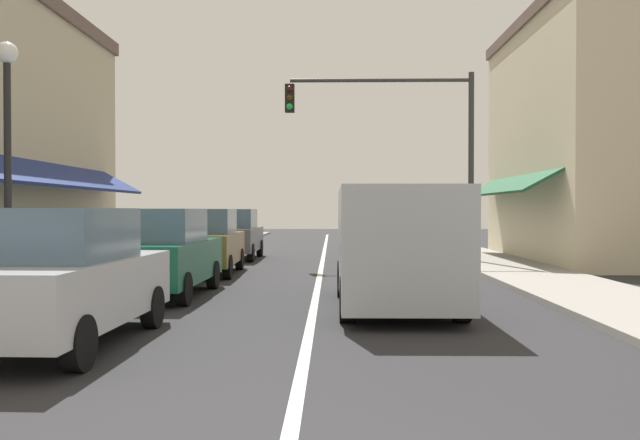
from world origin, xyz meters
TOP-DOWN VIEW (x-y plane):
  - ground_plane at (0.00, 18.00)m, footprint 80.00×80.00m
  - sidewalk_left at (-5.50, 18.00)m, footprint 2.60×56.00m
  - sidewalk_right at (5.50, 18.00)m, footprint 2.60×56.00m
  - lane_center_stripe at (0.00, 18.00)m, footprint 0.14×52.00m
  - storefront_right_block at (9.24, 20.00)m, footprint 6.19×10.20m
  - parked_car_nearest_left at (-3.16, 5.49)m, footprint 1.87×4.15m
  - parked_car_second_left at (-3.13, 10.44)m, footprint 1.85×4.13m
  - parked_car_third_left at (-3.12, 15.11)m, footprint 1.87×4.14m
  - parked_car_far_left at (-3.17, 20.69)m, footprint 1.79×4.11m
  - van_in_lane at (1.44, 8.98)m, footprint 2.02×5.19m
  - traffic_signal_mast_arm at (2.75, 18.68)m, footprint 6.07×0.50m
  - street_lamp_left_near at (-5.14, 8.21)m, footprint 0.36×0.36m

SIDE VIEW (x-z plane):
  - ground_plane at x=0.00m, z-range 0.00..0.00m
  - lane_center_stripe at x=0.00m, z-range 0.00..0.01m
  - sidewalk_left at x=-5.50m, z-range 0.00..0.12m
  - sidewalk_right at x=5.50m, z-range 0.00..0.12m
  - parked_car_nearest_left at x=-3.16m, z-range -0.01..1.76m
  - parked_car_second_left at x=-3.13m, z-range -0.01..1.76m
  - parked_car_third_left at x=-3.12m, z-range -0.01..1.76m
  - parked_car_far_left at x=-3.17m, z-range -0.01..1.76m
  - van_in_lane at x=1.44m, z-range 0.09..2.21m
  - street_lamp_left_near at x=-5.14m, z-range 0.81..5.38m
  - storefront_right_block at x=9.24m, z-range 0.00..8.34m
  - traffic_signal_mast_arm at x=2.75m, z-range 1.17..7.34m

